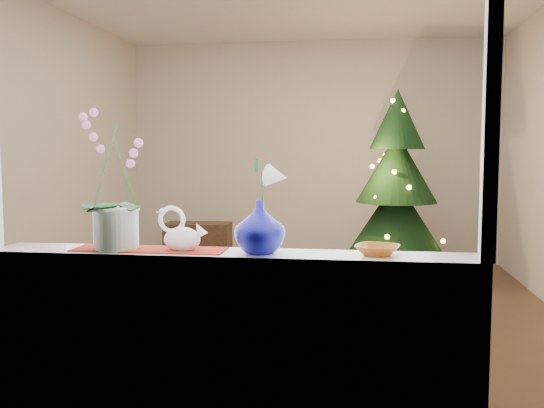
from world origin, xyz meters
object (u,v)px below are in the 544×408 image
(amber_dish, at_px, (377,251))
(blue_vase, at_px, (260,223))
(xmas_tree, at_px, (396,187))
(paperweight, at_px, (264,247))
(swan, at_px, (182,230))
(side_table, at_px, (198,247))
(orchid_pot, at_px, (115,179))

(amber_dish, bearing_deg, blue_vase, -178.11)
(xmas_tree, bearing_deg, paperweight, -102.08)
(swan, bearing_deg, amber_dish, 4.04)
(amber_dish, distance_m, side_table, 4.48)
(orchid_pot, height_order, amber_dish, orchid_pot)
(orchid_pot, relative_size, blue_vase, 2.39)
(orchid_pot, relative_size, side_table, 0.88)
(swan, height_order, xmas_tree, xmas_tree)
(xmas_tree, bearing_deg, orchid_pot, -111.87)
(amber_dish, relative_size, side_table, 0.22)
(orchid_pot, relative_size, xmas_tree, 0.32)
(orchid_pot, height_order, swan, orchid_pot)
(side_table, bearing_deg, swan, -78.40)
(xmas_tree, bearing_deg, amber_dish, -94.79)
(orchid_pot, xyz_separation_m, paperweight, (0.69, -0.03, -0.29))
(side_table, bearing_deg, xmas_tree, -10.74)
(swan, xyz_separation_m, side_table, (-1.01, 4.02, -0.74))
(swan, distance_m, amber_dish, 0.87)
(blue_vase, bearing_deg, amber_dish, 1.89)
(blue_vase, distance_m, xmas_tree, 3.80)
(blue_vase, xyz_separation_m, side_table, (-1.36, 4.03, -0.78))
(orchid_pot, distance_m, paperweight, 0.75)
(swan, xyz_separation_m, blue_vase, (0.36, -0.01, 0.04))
(orchid_pot, xyz_separation_m, amber_dish, (1.18, 0.01, -0.30))
(swan, relative_size, amber_dish, 1.43)
(swan, xyz_separation_m, paperweight, (0.38, -0.03, -0.06))
(swan, bearing_deg, orchid_pot, -175.87)
(orchid_pot, bearing_deg, blue_vase, -0.23)
(swan, relative_size, xmas_tree, 0.11)
(swan, height_order, paperweight, swan)
(orchid_pot, height_order, blue_vase, orchid_pot)
(swan, height_order, blue_vase, blue_vase)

